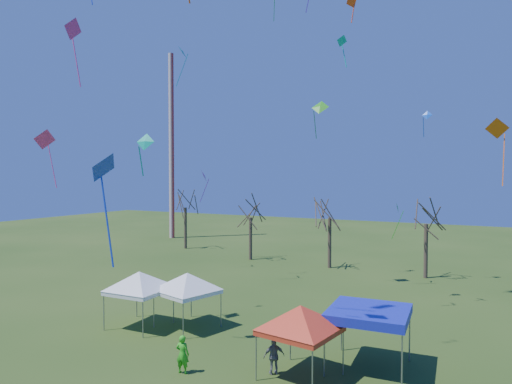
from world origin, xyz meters
TOP-DOWN VIEW (x-y plane):
  - ground at (0.00, 0.00)m, footprint 140.00×140.00m
  - radio_mast at (-28.00, 34.00)m, footprint 0.70×0.70m
  - tree_0 at (-20.85, 27.38)m, footprint 3.83×3.83m
  - tree_1 at (-10.77, 24.65)m, footprint 3.42×3.42m
  - tree_2 at (-2.37, 24.38)m, footprint 3.71×3.71m
  - tree_3 at (6.03, 24.04)m, footprint 3.59×3.59m
  - tent_white_west at (-6.56, 3.68)m, footprint 4.07×4.07m
  - tent_white_mid at (-4.12, 4.83)m, footprint 3.85×3.85m
  - tent_red at (3.87, 1.81)m, footprint 3.95×3.95m
  - tent_blue at (6.18, 4.05)m, footprint 3.56×3.56m
  - person_green at (-0.76, -0.11)m, footprint 0.65×0.49m
  - person_grey at (2.75, 1.61)m, footprint 0.94×0.89m
  - kite_13 at (-12.38, 18.76)m, footprint 1.17×1.27m
  - kite_11 at (-0.75, 17.05)m, footprint 1.43×1.02m
  - kite_19 at (6.22, 22.05)m, footprint 0.77×0.55m
  - kite_1 at (-4.03, 1.36)m, footprint 1.01×0.67m
  - kite_7 at (-10.25, 12.77)m, footprint 1.23×1.32m
  - kite_15 at (3.13, 11.70)m, footprint 0.98×0.87m
  - kite_17 at (11.04, 8.98)m, footprint 1.10×0.64m
  - kite_5 at (-0.39, -4.84)m, footprint 1.02×1.32m
  - kite_8 at (-9.26, 1.66)m, footprint 0.63×1.28m
  - kite_14 at (-15.34, 4.51)m, footprint 1.18×1.62m
  - kite_24 at (2.17, 12.92)m, footprint 0.85×0.93m
  - kite_22 at (4.37, 20.52)m, footprint 0.87×0.94m

SIDE VIEW (x-z plane):
  - ground at x=0.00m, z-range 0.00..0.00m
  - person_grey at x=2.75m, z-range 0.00..1.56m
  - person_green at x=-0.76m, z-range 0.00..1.64m
  - tent_blue at x=6.18m, z-range 1.11..3.74m
  - tent_red at x=3.87m, z-range 1.08..4.61m
  - tent_white_mid at x=-4.12m, z-range 1.08..4.61m
  - tent_white_west at x=-6.56m, z-range 1.10..4.69m
  - tree_1 at x=-10.77m, z-range 2.02..9.56m
  - kite_22 at x=4.37m, z-range 4.48..7.30m
  - tree_3 at x=6.03m, z-range 2.12..10.03m
  - tree_2 at x=-2.37m, z-range 2.20..10.38m
  - tree_0 at x=-20.85m, z-range 2.27..10.70m
  - kite_13 at x=-12.38m, z-range 6.97..9.93m
  - kite_5 at x=-0.39m, z-range 6.76..10.59m
  - kite_1 at x=-4.03m, z-range 9.02..11.12m
  - kite_17 at x=11.04m, z-range 9.03..12.30m
  - kite_14 at x=-15.34m, z-range 8.90..12.79m
  - radio_mast at x=-28.00m, z-range 0.00..25.00m
  - kite_19 at x=6.22m, z-range 12.11..14.17m
  - kite_11 at x=-0.75m, z-range 12.16..15.08m
  - kite_8 at x=-9.26m, z-range 14.46..18.13m
  - kite_24 at x=2.17m, z-range 16.00..18.06m
  - kite_7 at x=-10.25m, z-range 16.26..19.48m
  - kite_15 at x=3.13m, z-range 18.12..19.78m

